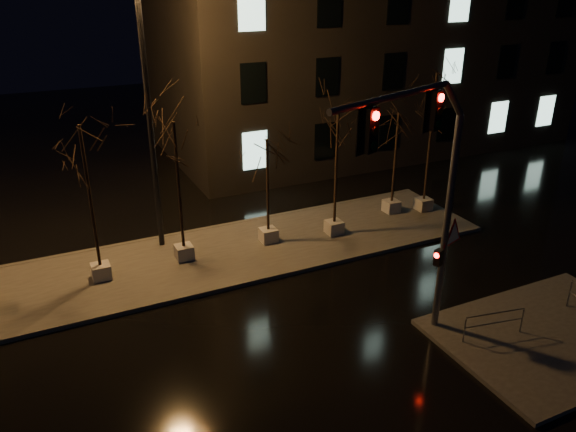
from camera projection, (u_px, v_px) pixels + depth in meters
ground at (285, 339)px, 17.20m from camera, size 90.00×90.00×0.00m
median at (220, 255)px, 22.14m from camera, size 22.00×5.00×0.15m
sidewalk_corner at (554, 335)px, 17.23m from camera, size 7.00×5.00×0.15m
building at (366, 22)px, 34.62m from camera, size 25.00×12.00×15.00m
tree_1 at (85, 162)px, 18.54m from camera, size 1.80×1.80×5.82m
tree_2 at (176, 154)px, 20.01m from camera, size 1.80×1.80×5.54m
tree_3 at (267, 163)px, 21.75m from camera, size 1.80×1.80×4.43m
tree_4 at (337, 139)px, 22.17m from camera, size 1.80×1.80×5.40m
tree_5 at (397, 136)px, 24.49m from camera, size 1.80×1.80×4.75m
tree_6 at (434, 106)px, 24.21m from camera, size 1.80×1.80×6.43m
traffic_signal_mast at (429, 183)px, 14.83m from camera, size 5.98×2.17×7.70m
streetlight_main at (147, 94)px, 20.40m from camera, size 2.64×0.61×10.56m
guard_rail_a at (494, 321)px, 16.82m from camera, size 1.97×0.40×0.86m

